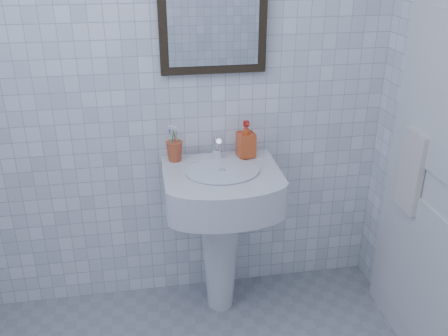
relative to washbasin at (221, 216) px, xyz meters
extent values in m
cube|color=white|center=(-0.21, 0.21, 0.68)|extent=(2.20, 0.02, 2.50)
cone|color=silver|center=(0.00, 0.02, -0.22)|extent=(0.22, 0.22, 0.68)
cube|color=silver|center=(0.00, -0.03, 0.18)|extent=(0.55, 0.39, 0.17)
cube|color=silver|center=(0.00, 0.13, 0.26)|extent=(0.55, 0.10, 0.03)
cylinder|color=white|center=(0.00, -0.05, 0.27)|extent=(0.34, 0.34, 0.01)
cylinder|color=white|center=(0.00, 0.10, 0.30)|extent=(0.05, 0.05, 0.05)
cylinder|color=white|center=(0.00, 0.09, 0.35)|extent=(0.03, 0.10, 0.08)
cylinder|color=white|center=(0.00, 0.12, 0.33)|extent=(0.03, 0.05, 0.09)
imported|color=#CC4313|center=(0.14, 0.11, 0.36)|extent=(0.09, 0.10, 0.18)
cube|color=black|center=(0.00, 0.20, 0.98)|extent=(0.50, 0.04, 0.62)
cube|color=white|center=(0.00, 0.18, 0.98)|extent=(0.42, 0.00, 0.54)
cube|color=silver|center=(0.87, -0.44, 0.43)|extent=(0.04, 0.80, 2.00)
torus|color=white|center=(0.85, -0.27, 0.48)|extent=(0.01, 0.18, 0.18)
cube|color=silver|center=(0.83, -0.27, 0.30)|extent=(0.03, 0.16, 0.38)
camera|label=1|loc=(-0.35, -2.12, 1.26)|focal=40.00mm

